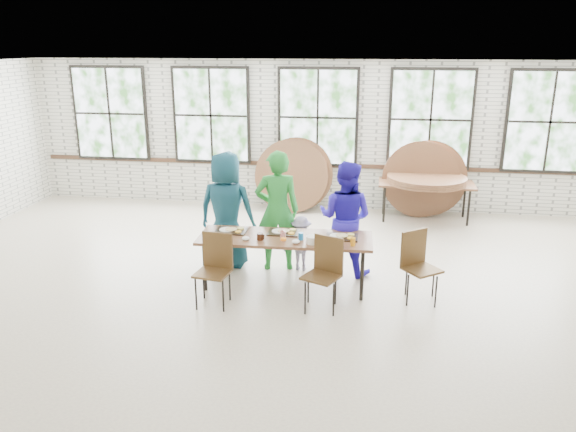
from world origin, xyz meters
The scene contains 13 objects.
room centered at (0.00, 4.44, 1.83)m, with size 12.00×12.00×12.00m.
dining_table centered at (-0.04, 0.42, 0.69)m, with size 2.42×0.87×0.74m.
chair_near_left centered at (-0.87, -0.22, 0.56)m, with size 0.48×0.46×0.95m.
chair_near_right centered at (0.56, -0.14, 0.56)m, with size 0.55×0.54×0.95m.
chair_spare centered at (1.76, 0.28, 0.56)m, with size 0.58×0.58×0.95m.
adult_teal centered at (-1.04, 1.07, 0.89)m, with size 0.87×0.57×1.78m, color navy.
adult_green centered at (-0.26, 1.07, 0.91)m, with size 0.67×0.44×1.83m, color #23832F.
toddler centered at (0.10, 1.07, 0.42)m, with size 0.54×0.31×0.84m, color #1C1646.
adult_blue centered at (0.75, 1.07, 0.85)m, with size 0.83×0.64×1.70m, color #271AB8.
storage_table centered at (2.16, 3.90, 0.69)m, with size 1.81×0.78×0.74m.
tabletop_clutter centered at (0.06, 0.40, 0.77)m, with size 2.01×0.62×0.11m.
round_tops_stacked centered at (2.16, 3.90, 0.80)m, with size 1.50×1.50×0.13m.
round_tops_leaning centered at (0.85, 4.18, 0.74)m, with size 4.21×0.48×1.50m.
Camera 1 is at (1.08, -6.82, 3.33)m, focal length 35.00 mm.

